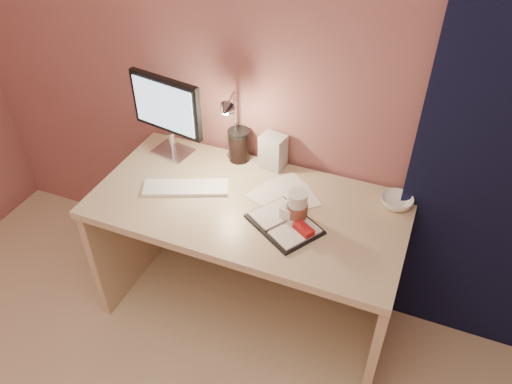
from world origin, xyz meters
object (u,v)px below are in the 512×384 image
at_px(bowl, 397,202).
at_px(desk_lamp, 223,124).
at_px(monitor, 168,109).
at_px(lotion_bottle, 287,211).
at_px(planner, 286,224).
at_px(coffee_cup, 297,207).
at_px(dark_jar, 239,147).
at_px(desk, 254,230).
at_px(product_box, 273,152).
at_px(keyboard, 186,188).

distance_m(bowl, desk_lamp, 0.85).
bearing_deg(bowl, monitor, -179.33).
distance_m(lotion_bottle, desk_lamp, 0.51).
height_order(planner, coffee_cup, coffee_cup).
height_order(monitor, dark_jar, monitor).
bearing_deg(coffee_cup, monitor, 161.96).
height_order(desk, monitor, monitor).
relative_size(desk, planner, 3.89).
relative_size(desk, product_box, 8.16).
relative_size(coffee_cup, desk_lamp, 0.37).
bearing_deg(monitor, lotion_bottle, -10.58).
bearing_deg(product_box, desk, -80.62).
relative_size(planner, dark_jar, 2.45).
height_order(dark_jar, desk_lamp, desk_lamp).
bearing_deg(keyboard, bowl, -7.87).
relative_size(keyboard, planner, 1.08).
height_order(coffee_cup, product_box, product_box).
height_order(keyboard, dark_jar, dark_jar).
bearing_deg(planner, monitor, -170.41).
bearing_deg(keyboard, desk_lamp, 44.28).
bearing_deg(bowl, dark_jar, 175.27).
relative_size(keyboard, coffee_cup, 2.68).
height_order(desk, product_box, product_box).
bearing_deg(keyboard, planner, -29.87).
distance_m(dark_jar, product_box, 0.18).
bearing_deg(planner, desk_lamp, 177.99).
height_order(planner, product_box, product_box).
xyz_separation_m(desk, bowl, (0.61, 0.16, 0.25)).
distance_m(planner, desk_lamp, 0.55).
xyz_separation_m(keyboard, product_box, (0.31, 0.32, 0.08)).
xyz_separation_m(monitor, product_box, (0.51, 0.08, -0.16)).
relative_size(bowl, desk_lamp, 0.37).
height_order(coffee_cup, desk_lamp, desk_lamp).
distance_m(monitor, keyboard, 0.39).
bearing_deg(coffee_cup, bowl, 33.80).
bearing_deg(lotion_bottle, keyboard, 176.98).
bearing_deg(coffee_cup, product_box, 125.52).
height_order(bowl, product_box, product_box).
xyz_separation_m(bowl, product_box, (-0.61, 0.07, 0.06)).
distance_m(keyboard, planner, 0.51).
bearing_deg(desk, monitor, 163.82).
xyz_separation_m(coffee_cup, dark_jar, (-0.41, 0.32, 0.01)).
bearing_deg(planner, product_box, 150.43).
bearing_deg(monitor, desk, -6.29).
relative_size(product_box, desk_lamp, 0.44).
relative_size(desk, keyboard, 3.60).
height_order(planner, lotion_bottle, lotion_bottle).
relative_size(coffee_cup, lotion_bottle, 1.34).
bearing_deg(lotion_bottle, desk, 149.50).
xyz_separation_m(keyboard, planner, (0.51, -0.06, 0.00)).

